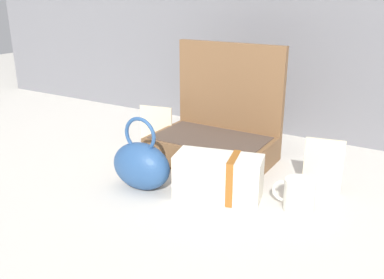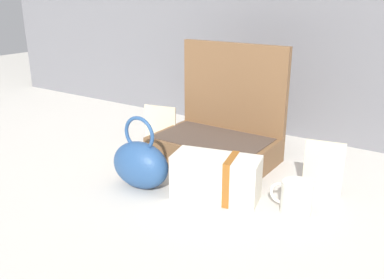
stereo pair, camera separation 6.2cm
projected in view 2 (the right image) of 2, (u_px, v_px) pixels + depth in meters
ground_plane at (199, 177)px, 1.34m from camera, size 6.00×6.00×0.00m
open_suitcase at (219, 135)px, 1.45m from camera, size 0.40×0.27×0.39m
teal_pouch_handbag at (140, 164)px, 1.24m from camera, size 0.19×0.12×0.22m
cream_toiletry_bag at (217, 177)px, 1.18m from camera, size 0.26×0.16×0.13m
coffee_mug at (296, 197)px, 1.11m from camera, size 0.12×0.08×0.09m
info_card_left at (160, 126)px, 1.59m from camera, size 0.13×0.03×0.15m
poster_card_right at (323, 168)px, 1.20m from camera, size 0.11×0.03×0.16m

